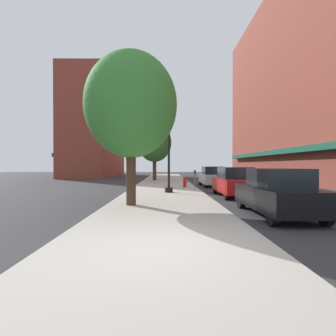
{
  "coord_description": "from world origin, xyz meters",
  "views": [
    {
      "loc": [
        0.11,
        -5.28,
        1.78
      ],
      "look_at": [
        0.3,
        19.66,
        1.5
      ],
      "focal_mm": 28.35,
      "sensor_mm": 36.0,
      "label": 1
    }
  ],
  "objects_px": {
    "lamppost": "(169,142)",
    "parking_meter_near": "(195,177)",
    "tree_near": "(131,105)",
    "car_silver": "(212,177)",
    "car_black": "(277,193)",
    "tree_mid": "(154,143)",
    "car_red": "(234,182)",
    "fire_hydrant": "(185,182)"
  },
  "relations": [
    {
      "from": "tree_near",
      "to": "car_black",
      "type": "distance_m",
      "value": 6.61
    },
    {
      "from": "parking_meter_near",
      "to": "tree_near",
      "type": "height_order",
      "value": "tree_near"
    },
    {
      "from": "lamppost",
      "to": "car_silver",
      "type": "distance_m",
      "value": 7.48
    },
    {
      "from": "parking_meter_near",
      "to": "fire_hydrant",
      "type": "bearing_deg",
      "value": 105.87
    },
    {
      "from": "parking_meter_near",
      "to": "car_black",
      "type": "height_order",
      "value": "car_black"
    },
    {
      "from": "tree_near",
      "to": "tree_mid",
      "type": "distance_m",
      "value": 18.0
    },
    {
      "from": "tree_mid",
      "to": "car_silver",
      "type": "distance_m",
      "value": 9.26
    },
    {
      "from": "car_red",
      "to": "tree_near",
      "type": "bearing_deg",
      "value": -144.55
    },
    {
      "from": "parking_meter_near",
      "to": "tree_near",
      "type": "bearing_deg",
      "value": -116.92
    },
    {
      "from": "lamppost",
      "to": "tree_near",
      "type": "distance_m",
      "value": 5.43
    },
    {
      "from": "lamppost",
      "to": "tree_near",
      "type": "xyz_separation_m",
      "value": [
        -1.63,
        -5.07,
        1.06
      ]
    },
    {
      "from": "car_silver",
      "to": "lamppost",
      "type": "bearing_deg",
      "value": -122.25
    },
    {
      "from": "car_red",
      "to": "car_silver",
      "type": "bearing_deg",
      "value": 88.55
    },
    {
      "from": "parking_meter_near",
      "to": "tree_near",
      "type": "xyz_separation_m",
      "value": [
        -3.39,
        -6.68,
        3.31
      ]
    },
    {
      "from": "parking_meter_near",
      "to": "car_red",
      "type": "distance_m",
      "value": 3.31
    },
    {
      "from": "parking_meter_near",
      "to": "car_silver",
      "type": "height_order",
      "value": "car_silver"
    },
    {
      "from": "parking_meter_near",
      "to": "car_red",
      "type": "bearing_deg",
      "value": -53.89
    },
    {
      "from": "parking_meter_near",
      "to": "tree_near",
      "type": "relative_size",
      "value": 0.21
    },
    {
      "from": "car_silver",
      "to": "fire_hydrant",
      "type": "bearing_deg",
      "value": -135.59
    },
    {
      "from": "tree_mid",
      "to": "car_red",
      "type": "distance_m",
      "value": 15.3
    },
    {
      "from": "fire_hydrant",
      "to": "parking_meter_near",
      "type": "height_order",
      "value": "parking_meter_near"
    },
    {
      "from": "tree_near",
      "to": "car_silver",
      "type": "relative_size",
      "value": 1.48
    },
    {
      "from": "parking_meter_near",
      "to": "car_red",
      "type": "relative_size",
      "value": 0.3
    },
    {
      "from": "lamppost",
      "to": "tree_mid",
      "type": "bearing_deg",
      "value": 96.32
    },
    {
      "from": "car_red",
      "to": "car_black",
      "type": "bearing_deg",
      "value": -91.45
    },
    {
      "from": "fire_hydrant",
      "to": "tree_near",
      "type": "distance_m",
      "value": 9.81
    },
    {
      "from": "lamppost",
      "to": "car_silver",
      "type": "relative_size",
      "value": 1.37
    },
    {
      "from": "car_silver",
      "to": "tree_near",
      "type": "bearing_deg",
      "value": -116.33
    },
    {
      "from": "lamppost",
      "to": "parking_meter_near",
      "type": "distance_m",
      "value": 3.28
    },
    {
      "from": "lamppost",
      "to": "parking_meter_near",
      "type": "xyz_separation_m",
      "value": [
        1.77,
        1.61,
        -2.25
      ]
    },
    {
      "from": "tree_mid",
      "to": "car_black",
      "type": "distance_m",
      "value": 20.74
    },
    {
      "from": "tree_mid",
      "to": "car_silver",
      "type": "relative_size",
      "value": 1.46
    },
    {
      "from": "car_black",
      "to": "lamppost",
      "type": "bearing_deg",
      "value": 116.95
    },
    {
      "from": "lamppost",
      "to": "tree_mid",
      "type": "distance_m",
      "value": 13.05
    },
    {
      "from": "tree_mid",
      "to": "car_red",
      "type": "xyz_separation_m",
      "value": [
        5.15,
        -13.99,
        -3.43
      ]
    },
    {
      "from": "car_silver",
      "to": "parking_meter_near",
      "type": "bearing_deg",
      "value": -114.42
    },
    {
      "from": "tree_near",
      "to": "car_silver",
      "type": "height_order",
      "value": "tree_near"
    },
    {
      "from": "lamppost",
      "to": "tree_near",
      "type": "bearing_deg",
      "value": -107.8
    },
    {
      "from": "car_red",
      "to": "tree_mid",
      "type": "bearing_deg",
      "value": 108.75
    },
    {
      "from": "fire_hydrant",
      "to": "car_black",
      "type": "distance_m",
      "value": 10.7
    },
    {
      "from": "lamppost",
      "to": "car_red",
      "type": "distance_m",
      "value": 4.55
    },
    {
      "from": "fire_hydrant",
      "to": "car_red",
      "type": "bearing_deg",
      "value": -61.49
    }
  ]
}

